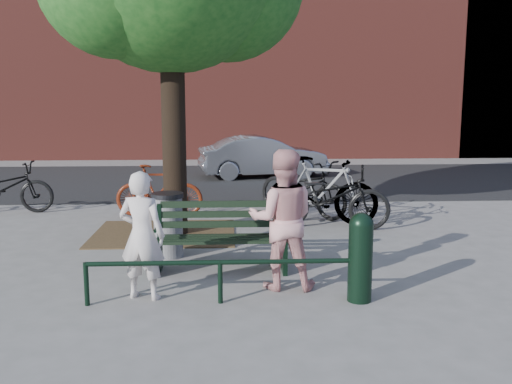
{
  "coord_description": "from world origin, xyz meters",
  "views": [
    {
      "loc": [
        0.09,
        -7.42,
        2.32
      ],
      "look_at": [
        0.52,
        1.0,
        0.92
      ],
      "focal_mm": 40.0,
      "sensor_mm": 36.0,
      "label": 1
    }
  ],
  "objects": [
    {
      "name": "person_right",
      "position": [
        0.75,
        -0.68,
        0.86
      ],
      "size": [
        0.88,
        0.71,
        1.71
      ],
      "primitive_type": "imported",
      "rotation": [
        0.0,
        0.0,
        3.06
      ],
      "color": "#D79694",
      "rests_on": "ground"
    },
    {
      "name": "guard_railing",
      "position": [
        0.0,
        -1.2,
        0.4
      ],
      "size": [
        3.06,
        0.06,
        0.51
      ],
      "color": "black",
      "rests_on": "ground"
    },
    {
      "name": "bicycle_b",
      "position": [
        -1.25,
        3.7,
        0.51
      ],
      "size": [
        1.73,
        0.56,
        1.03
      ],
      "primitive_type": "imported",
      "rotation": [
        0.0,
        0.0,
        1.52
      ],
      "color": "#591D0C",
      "rests_on": "ground"
    },
    {
      "name": "parked_car",
      "position": [
        1.13,
        9.11,
        0.61
      ],
      "size": [
        3.86,
        1.9,
        1.22
      ],
      "primitive_type": "imported",
      "rotation": [
        0.0,
        0.0,
        1.74
      ],
      "color": "slate",
      "rests_on": "ground"
    },
    {
      "name": "dirt_pit",
      "position": [
        -1.0,
        2.2,
        0.01
      ],
      "size": [
        2.4,
        2.0,
        0.02
      ],
      "primitive_type": "cube",
      "color": "brown",
      "rests_on": "ground"
    },
    {
      "name": "bicycle_d",
      "position": [
        1.83,
        2.88,
        0.62
      ],
      "size": [
        2.15,
        1.22,
        1.25
      ],
      "primitive_type": "imported",
      "rotation": [
        0.0,
        0.0,
        1.24
      ],
      "color": "gray",
      "rests_on": "ground"
    },
    {
      "name": "park_bench",
      "position": [
        -0.0,
        0.08,
        0.48
      ],
      "size": [
        1.74,
        0.54,
        0.97
      ],
      "color": "black",
      "rests_on": "ground"
    },
    {
      "name": "person_left",
      "position": [
        -0.9,
        -0.99,
        0.75
      ],
      "size": [
        0.62,
        0.49,
        1.5
      ],
      "primitive_type": "imported",
      "rotation": [
        0.0,
        0.0,
        2.87
      ],
      "color": "beige",
      "rests_on": "ground"
    },
    {
      "name": "litter_bin",
      "position": [
        -0.78,
        0.78,
        0.48
      ],
      "size": [
        0.46,
        0.46,
        0.95
      ],
      "color": "gray",
      "rests_on": "ground"
    },
    {
      "name": "bicycle_e",
      "position": [
        1.57,
        3.62,
        0.56
      ],
      "size": [
        2.01,
        2.05,
        1.12
      ],
      "primitive_type": "imported",
      "rotation": [
        0.0,
        0.0,
        0.76
      ],
      "color": "black",
      "rests_on": "ground"
    },
    {
      "name": "road",
      "position": [
        0.0,
        8.5,
        0.01
      ],
      "size": [
        40.0,
        7.0,
        0.01
      ],
      "primitive_type": "cube",
      "color": "black",
      "rests_on": "ground"
    },
    {
      "name": "bicycle_c",
      "position": [
        1.89,
        2.47,
        0.57
      ],
      "size": [
        2.27,
        1.19,
        1.13
      ],
      "primitive_type": "imported",
      "rotation": [
        0.0,
        0.0,
        1.36
      ],
      "color": "black",
      "rests_on": "ground"
    },
    {
      "name": "bollard",
      "position": [
        1.6,
        -1.2,
        0.55
      ],
      "size": [
        0.28,
        0.28,
        1.04
      ],
      "color": "black",
      "rests_on": "ground"
    },
    {
      "name": "bicycle_a",
      "position": [
        -4.44,
        4.17,
        0.52
      ],
      "size": [
        2.01,
        0.76,
        1.04
      ],
      "primitive_type": "imported",
      "rotation": [
        0.0,
        0.0,
        1.6
      ],
      "color": "black",
      "rests_on": "ground"
    },
    {
      "name": "ground",
      "position": [
        0.0,
        0.0,
        0.0
      ],
      "size": [
        90.0,
        90.0,
        0.0
      ],
      "primitive_type": "plane",
      "color": "gray",
      "rests_on": "ground"
    }
  ]
}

